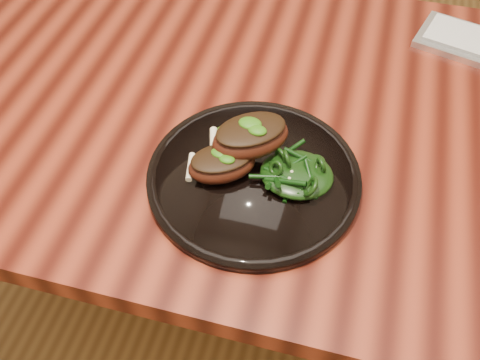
# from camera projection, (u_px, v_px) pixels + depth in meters

# --- Properties ---
(desk) EXTENTS (1.60, 0.80, 0.75)m
(desk) POSITION_uv_depth(u_px,v_px,m) (301.00, 147.00, 0.97)
(desk) COLOR #370D06
(desk) RESTS_ON ground
(plate) EXTENTS (0.32, 0.32, 0.02)m
(plate) POSITION_uv_depth(u_px,v_px,m) (254.00, 177.00, 0.80)
(plate) COLOR black
(plate) RESTS_ON desk
(lamb_chop_front) EXTENTS (0.12, 0.11, 0.05)m
(lamb_chop_front) POSITION_uv_depth(u_px,v_px,m) (221.00, 163.00, 0.78)
(lamb_chop_front) COLOR #3E160C
(lamb_chop_front) RESTS_ON plate
(lamb_chop_back) EXTENTS (0.14, 0.13, 0.05)m
(lamb_chop_back) POSITION_uv_depth(u_px,v_px,m) (250.00, 136.00, 0.78)
(lamb_chop_back) COLOR #3E160C
(lamb_chop_back) RESTS_ON plate
(herb_smear) EXTENTS (0.08, 0.05, 0.01)m
(herb_smear) POSITION_uv_depth(u_px,v_px,m) (240.00, 136.00, 0.84)
(herb_smear) COLOR #1B4E08
(herb_smear) RESTS_ON plate
(greens_heap) EXTENTS (0.11, 0.10, 0.04)m
(greens_heap) POSITION_uv_depth(u_px,v_px,m) (297.00, 171.00, 0.77)
(greens_heap) COLOR black
(greens_heap) RESTS_ON plate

